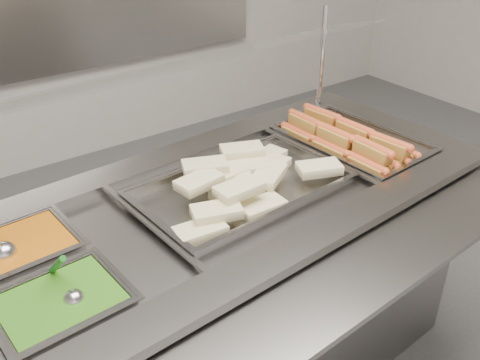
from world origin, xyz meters
TOP-DOWN VIEW (x-y plane):
  - steam_counter at (-0.07, 0.41)m, footprint 1.76×0.86m
  - tray_rail at (-0.05, -0.05)m, footprint 1.65×0.43m
  - sneeze_guard at (-0.09, 0.61)m, footprint 1.52×0.36m
  - pan_hotdogs at (0.49, 0.45)m, footprint 0.34×0.52m
  - pan_wraps at (-0.02, 0.42)m, footprint 0.64×0.40m
  - pan_beans at (-0.67, 0.51)m, footprint 0.29×0.23m
  - pan_peas at (-0.65, 0.25)m, footprint 0.29×0.23m
  - hotdogs_in_buns at (0.46, 0.44)m, footprint 0.24×0.48m
  - tortilla_wraps at (-0.01, 0.42)m, footprint 0.62×0.34m
  - ladle at (-0.71, 0.49)m, footprint 0.06×0.18m
  - serving_spoon at (-0.63, 0.24)m, footprint 0.05×0.16m

SIDE VIEW (x-z plane):
  - steam_counter at x=-0.07m, z-range 0.00..0.82m
  - tray_rail at x=-0.05m, z-range 0.75..0.80m
  - pan_hotdogs at x=0.49m, z-range 0.74..0.83m
  - pan_beans at x=-0.67m, z-range 0.74..0.83m
  - pan_peas at x=-0.65m, z-range 0.74..0.83m
  - pan_wraps at x=-0.02m, z-range 0.76..0.83m
  - hotdogs_in_buns at x=0.46m, z-range 0.77..0.88m
  - ladle at x=-0.71m, z-range 0.76..0.89m
  - serving_spoon at x=-0.63m, z-range 0.76..0.90m
  - tortilla_wraps at x=-0.01m, z-range 0.79..0.88m
  - sneeze_guard at x=-0.09m, z-range 0.95..1.35m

